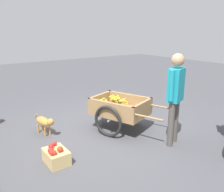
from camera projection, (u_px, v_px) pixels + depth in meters
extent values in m
plane|color=#47474C|center=(107.00, 131.00, 4.89)|extent=(24.00, 24.00, 0.00)
cube|color=#937047|center=(120.00, 111.00, 4.88)|extent=(1.30, 1.12, 0.10)
cube|color=#937047|center=(100.00, 100.00, 5.11)|extent=(0.32, 0.77, 0.24)
cube|color=#937047|center=(143.00, 108.00, 4.55)|extent=(0.32, 0.77, 0.24)
cube|color=#937047|center=(110.00, 108.00, 4.54)|extent=(1.06, 0.42, 0.24)
cube|color=#937047|center=(129.00, 99.00, 5.12)|extent=(1.06, 0.42, 0.24)
torus|color=black|center=(108.00, 121.00, 4.55)|extent=(0.62, 0.27, 0.64)
torus|color=black|center=(130.00, 109.00, 5.25)|extent=(0.62, 0.27, 0.64)
cylinder|color=gray|center=(120.00, 115.00, 4.90)|extent=(0.33, 0.84, 0.04)
cylinder|color=#937047|center=(149.00, 117.00, 4.12)|extent=(0.53, 0.22, 0.04)
cylinder|color=#937047|center=(164.00, 107.00, 4.66)|extent=(0.53, 0.22, 0.04)
cylinder|color=gray|center=(102.00, 117.00, 5.19)|extent=(0.04, 0.04, 0.35)
ellipsoid|color=gold|center=(105.00, 101.00, 5.00)|extent=(0.17, 0.06, 0.15)
ellipsoid|color=gold|center=(104.00, 101.00, 5.00)|extent=(0.17, 0.16, 0.08)
ellipsoid|color=gold|center=(103.00, 100.00, 5.00)|extent=(0.17, 0.15, 0.08)
ellipsoid|color=gold|center=(102.00, 100.00, 5.00)|extent=(0.18, 0.08, 0.14)
ellipsoid|color=gold|center=(98.00, 104.00, 4.86)|extent=(0.17, 0.13, 0.14)
ellipsoid|color=gold|center=(97.00, 103.00, 4.86)|extent=(0.19, 0.08, 0.10)
ellipsoid|color=gold|center=(97.00, 103.00, 4.86)|extent=(0.18, 0.07, 0.05)
ellipsoid|color=gold|center=(96.00, 102.00, 4.86)|extent=(0.19, 0.10, 0.10)
ellipsoid|color=gold|center=(95.00, 102.00, 4.85)|extent=(0.17, 0.14, 0.12)
ellipsoid|color=gold|center=(128.00, 110.00, 4.51)|extent=(0.16, 0.14, 0.15)
ellipsoid|color=gold|center=(127.00, 110.00, 4.52)|extent=(0.18, 0.06, 0.05)
ellipsoid|color=gold|center=(126.00, 109.00, 4.52)|extent=(0.18, 0.10, 0.13)
ellipsoid|color=gold|center=(118.00, 99.00, 5.19)|extent=(0.18, 0.06, 0.13)
ellipsoid|color=gold|center=(118.00, 99.00, 5.19)|extent=(0.18, 0.14, 0.10)
ellipsoid|color=gold|center=(117.00, 98.00, 5.19)|extent=(0.18, 0.07, 0.05)
ellipsoid|color=gold|center=(117.00, 98.00, 5.19)|extent=(0.18, 0.13, 0.09)
ellipsoid|color=gold|center=(116.00, 97.00, 5.19)|extent=(0.17, 0.12, 0.15)
ellipsoid|color=gold|center=(121.00, 111.00, 4.62)|extent=(0.18, 0.08, 0.14)
ellipsoid|color=gold|center=(120.00, 110.00, 4.62)|extent=(0.17, 0.15, 0.05)
ellipsoid|color=gold|center=(119.00, 110.00, 4.62)|extent=(0.18, 0.11, 0.13)
ellipsoid|color=gold|center=(115.00, 106.00, 4.76)|extent=(0.18, 0.09, 0.13)
ellipsoid|color=gold|center=(114.00, 105.00, 4.76)|extent=(0.19, 0.11, 0.09)
ellipsoid|color=gold|center=(114.00, 105.00, 4.76)|extent=(0.19, 0.13, 0.09)
ellipsoid|color=gold|center=(113.00, 104.00, 4.76)|extent=(0.19, 0.07, 0.12)
ellipsoid|color=gold|center=(143.00, 107.00, 4.76)|extent=(0.17, 0.12, 0.15)
ellipsoid|color=gold|center=(142.00, 107.00, 4.76)|extent=(0.16, 0.16, 0.08)
ellipsoid|color=gold|center=(141.00, 106.00, 4.76)|extent=(0.19, 0.12, 0.09)
ellipsoid|color=gold|center=(140.00, 106.00, 4.77)|extent=(0.17, 0.10, 0.15)
ellipsoid|color=gold|center=(131.00, 112.00, 4.41)|extent=(0.18, 0.09, 0.13)
ellipsoid|color=gold|center=(130.00, 111.00, 4.42)|extent=(0.19, 0.09, 0.05)
ellipsoid|color=gold|center=(129.00, 111.00, 4.42)|extent=(0.18, 0.09, 0.14)
ellipsoid|color=gold|center=(110.00, 109.00, 4.68)|extent=(0.18, 0.07, 0.14)
ellipsoid|color=gold|center=(109.00, 109.00, 4.68)|extent=(0.18, 0.13, 0.04)
ellipsoid|color=gold|center=(108.00, 108.00, 4.69)|extent=(0.17, 0.08, 0.15)
ellipsoid|color=gold|center=(115.00, 100.00, 4.99)|extent=(0.17, 0.10, 0.15)
ellipsoid|color=gold|center=(114.00, 99.00, 5.00)|extent=(0.19, 0.08, 0.05)
ellipsoid|color=gold|center=(113.00, 99.00, 5.00)|extent=(0.18, 0.09, 0.14)
ellipsoid|color=gold|center=(125.00, 102.00, 5.02)|extent=(0.17, 0.14, 0.14)
ellipsoid|color=gold|center=(124.00, 101.00, 5.02)|extent=(0.17, 0.15, 0.08)
ellipsoid|color=gold|center=(123.00, 101.00, 5.02)|extent=(0.19, 0.09, 0.08)
ellipsoid|color=gold|center=(122.00, 100.00, 5.02)|extent=(0.18, 0.12, 0.15)
ellipsoid|color=gold|center=(114.00, 98.00, 5.21)|extent=(0.18, 0.11, 0.14)
ellipsoid|color=gold|center=(113.00, 97.00, 5.21)|extent=(0.17, 0.15, 0.05)
ellipsoid|color=gold|center=(112.00, 97.00, 5.22)|extent=(0.17, 0.08, 0.15)
cylinder|color=#4C4742|center=(171.00, 125.00, 4.16)|extent=(0.11, 0.11, 0.83)
cylinder|color=#4C4742|center=(175.00, 121.00, 4.33)|extent=(0.11, 0.11, 0.83)
cube|color=teal|center=(176.00, 85.00, 4.06)|extent=(0.30, 0.39, 0.58)
sphere|color=tan|center=(178.00, 60.00, 3.94)|extent=(0.22, 0.22, 0.22)
cylinder|color=teal|center=(172.00, 86.00, 3.87)|extent=(0.08, 0.09, 0.53)
cylinder|color=teal|center=(180.00, 81.00, 4.22)|extent=(0.08, 0.11, 0.53)
ellipsoid|color=#AD7A38|center=(43.00, 121.00, 4.68)|extent=(0.47, 0.26, 0.18)
sphere|color=#AD7A38|center=(50.00, 122.00, 4.49)|extent=(0.14, 0.14, 0.14)
cylinder|color=#AD7A38|center=(36.00, 116.00, 4.86)|extent=(0.11, 0.04, 0.12)
cylinder|color=#AD7A38|center=(50.00, 131.00, 4.68)|extent=(0.04, 0.04, 0.18)
cylinder|color=#AD7A38|center=(45.00, 132.00, 4.61)|extent=(0.04, 0.04, 0.18)
cylinder|color=#AD7A38|center=(43.00, 127.00, 4.86)|extent=(0.04, 0.04, 0.18)
cylinder|color=#AD7A38|center=(38.00, 129.00, 4.78)|extent=(0.04, 0.04, 0.18)
cube|color=tan|center=(56.00, 157.00, 3.68)|extent=(0.44, 0.32, 0.22)
sphere|color=red|center=(54.00, 144.00, 3.79)|extent=(0.07, 0.07, 0.07)
sphere|color=red|center=(51.00, 146.00, 3.69)|extent=(0.09, 0.09, 0.09)
sphere|color=red|center=(52.00, 153.00, 3.50)|extent=(0.09, 0.09, 0.09)
sphere|color=#B23319|center=(54.00, 153.00, 3.51)|extent=(0.08, 0.08, 0.08)
sphere|color=red|center=(51.00, 150.00, 3.55)|extent=(0.09, 0.09, 0.09)
sphere|color=#B23319|center=(60.00, 149.00, 3.59)|extent=(0.09, 0.09, 0.09)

